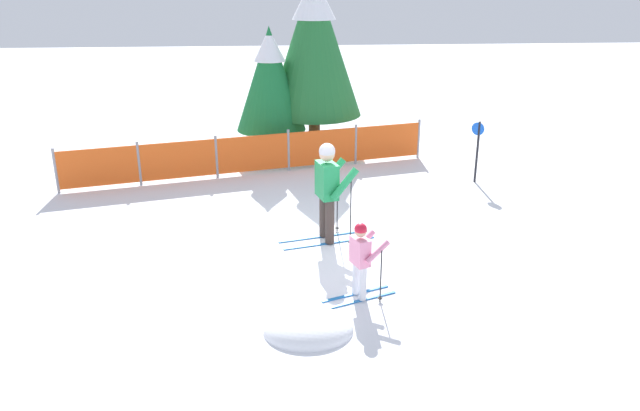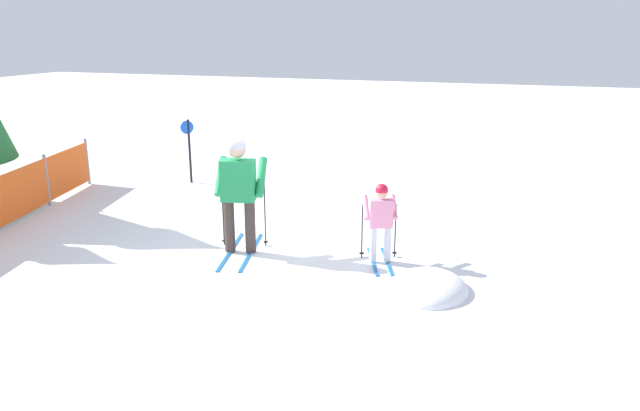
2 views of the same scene
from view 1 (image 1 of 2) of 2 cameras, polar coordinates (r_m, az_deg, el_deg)
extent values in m
plane|color=white|center=(10.46, 1.36, -3.80)|extent=(60.00, 60.00, 0.00)
cube|color=#1966B2|center=(10.84, 0.35, -2.83)|extent=(1.58, 0.44, 0.02)
cube|color=#1966B2|center=(10.57, 0.89, -3.46)|extent=(1.58, 0.44, 0.02)
cylinder|color=#3F332D|center=(10.69, 0.35, -0.90)|extent=(0.15, 0.15, 0.77)
cylinder|color=#3F332D|center=(10.42, 0.90, -1.49)|extent=(0.15, 0.15, 0.77)
cube|color=#1E8C4C|center=(10.32, 0.64, 2.33)|extent=(0.38, 0.53, 0.60)
cylinder|color=#1E8C4C|center=(10.65, 1.13, 2.95)|extent=(0.51, 0.24, 0.54)
cylinder|color=#1E8C4C|center=(10.12, 2.27, 1.97)|extent=(0.51, 0.24, 0.54)
sphere|color=#D8AD8C|center=(10.18, 0.65, 4.74)|extent=(0.26, 0.26, 0.26)
sphere|color=silver|center=(10.17, 0.65, 4.98)|extent=(0.27, 0.27, 0.27)
cylinder|color=black|center=(10.86, 1.60, 0.54)|extent=(0.02, 0.02, 1.19)
cylinder|color=black|center=(11.06, 1.57, -2.07)|extent=(0.07, 0.07, 0.01)
cylinder|color=black|center=(10.30, 2.82, -0.61)|extent=(0.02, 0.02, 1.19)
cylinder|color=black|center=(10.51, 2.77, -3.34)|extent=(0.07, 0.07, 0.01)
cube|color=#1966B2|center=(9.00, 3.27, -8.05)|extent=(1.01, 0.43, 0.02)
cube|color=#1966B2|center=(8.85, 3.91, -8.61)|extent=(1.01, 0.43, 0.02)
cylinder|color=silver|center=(8.88, 3.30, -6.57)|extent=(0.10, 0.10, 0.50)
cylinder|color=silver|center=(8.73, 3.95, -7.11)|extent=(0.10, 0.10, 0.50)
cube|color=pink|center=(8.61, 3.69, -4.19)|extent=(0.28, 0.36, 0.39)
cylinder|color=pink|center=(8.82, 3.99, -3.29)|extent=(0.37, 0.21, 0.30)
cylinder|color=pink|center=(8.51, 5.30, -4.25)|extent=(0.37, 0.21, 0.30)
sphere|color=#D8AD8C|center=(8.48, 3.74, -2.37)|extent=(0.17, 0.17, 0.17)
sphere|color=red|center=(8.47, 3.74, -2.19)|extent=(0.18, 0.18, 0.18)
cylinder|color=black|center=(9.02, 4.03, -5.27)|extent=(0.02, 0.02, 0.78)
cylinder|color=black|center=(9.17, 3.97, -7.14)|extent=(0.07, 0.07, 0.01)
cylinder|color=black|center=(8.66, 5.59, -6.50)|extent=(0.02, 0.02, 0.78)
cylinder|color=black|center=(8.82, 5.51, -8.42)|extent=(0.07, 0.07, 0.01)
cylinder|color=gray|center=(13.90, -23.01, 2.92)|extent=(0.06, 0.06, 0.96)
cylinder|color=gray|center=(13.85, -16.21, 3.70)|extent=(0.06, 0.06, 0.96)
cylinder|color=gray|center=(14.00, -9.45, 4.43)|extent=(0.06, 0.06, 0.96)
cylinder|color=gray|center=(14.33, -2.90, 5.07)|extent=(0.06, 0.06, 0.96)
cylinder|color=gray|center=(14.85, 3.28, 5.62)|extent=(0.06, 0.06, 0.96)
cylinder|color=gray|center=(15.52, 9.00, 6.06)|extent=(0.06, 0.06, 0.96)
cube|color=#EA5A1C|center=(13.85, -19.62, 3.32)|extent=(1.61, 0.43, 0.81)
cube|color=#EA5A1C|center=(13.90, -12.81, 4.07)|extent=(1.61, 0.43, 0.81)
cube|color=#EA5A1C|center=(14.14, -6.14, 4.76)|extent=(1.61, 0.43, 0.81)
cube|color=#EA5A1C|center=(14.57, 0.24, 5.35)|extent=(1.61, 0.43, 0.81)
cube|color=#EA5A1C|center=(15.17, 6.20, 5.85)|extent=(1.61, 0.43, 0.81)
cylinder|color=#4C3823|center=(15.62, -4.42, 5.78)|extent=(0.21, 0.21, 0.66)
cone|color=#1A6E37|center=(15.30, -4.58, 11.46)|extent=(1.69, 1.69, 2.47)
cone|color=white|center=(15.19, -4.66, 14.41)|extent=(0.76, 0.76, 0.74)
cylinder|color=#4C3823|center=(16.06, -0.52, 6.73)|extent=(0.29, 0.29, 0.93)
cone|color=#226C33|center=(15.67, -0.55, 14.51)|extent=(2.36, 2.36, 3.45)
cylinder|color=black|center=(13.87, 14.18, 4.74)|extent=(0.05, 0.05, 1.34)
cylinder|color=blue|center=(13.76, 14.25, 6.81)|extent=(0.22, 0.20, 0.28)
ellipsoid|color=white|center=(8.17, -1.07, -11.38)|extent=(1.17, 0.99, 0.47)
camera|label=2|loc=(9.07, -53.89, 4.93)|focal=35.00mm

